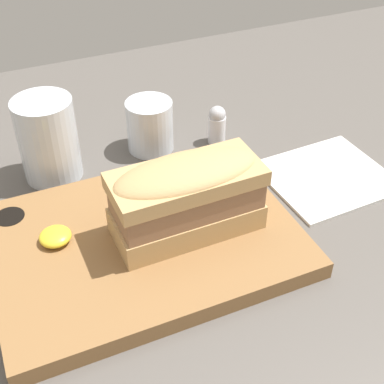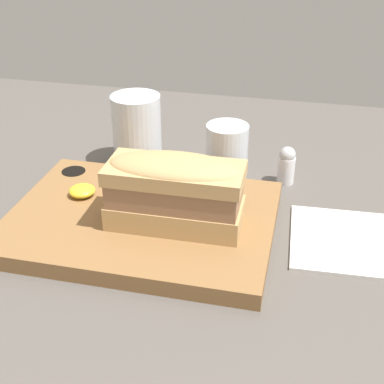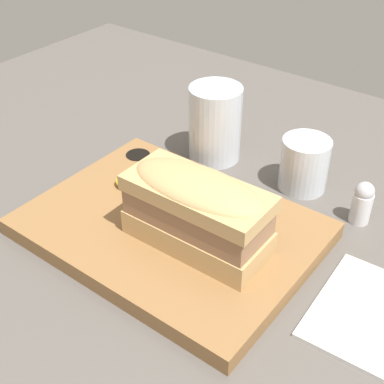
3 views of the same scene
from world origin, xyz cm
name	(u,v)px [view 2 (image 2 of 3)]	position (x,y,z in cm)	size (l,w,h in cm)	color
dining_table	(220,232)	(0.00, 0.00, 1.00)	(141.29, 97.62, 2.00)	#56514C
serving_board	(141,220)	(-9.70, -2.57, 3.06)	(32.97, 24.35, 2.17)	olive
sandwich	(175,189)	(-4.90, -3.75, 8.92)	(16.16, 7.34, 8.92)	tan
mustard_dollop	(82,191)	(-18.66, -0.07, 4.81)	(3.47, 3.47, 1.39)	yellow
water_glass	(137,135)	(-15.86, 15.10, 6.75)	(7.47, 7.47, 10.94)	silver
wine_glass	(227,150)	(-2.01, 15.96, 5.18)	(6.40, 6.40, 7.18)	silver
napkin	(355,242)	(16.67, -0.01, 2.20)	(16.08, 14.55, 0.40)	white
salt_shaker	(287,165)	(7.14, 13.64, 4.88)	(2.48, 2.48, 5.67)	white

